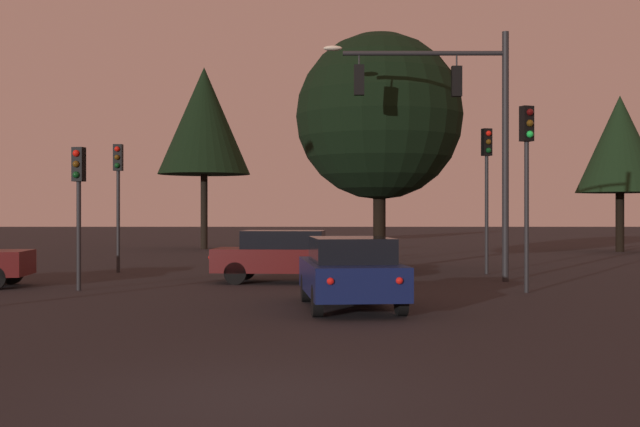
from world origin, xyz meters
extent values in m
plane|color=black|center=(0.00, 24.50, 0.00)|extent=(168.00, 168.00, 0.00)
cylinder|color=#232326|center=(6.22, 15.58, 3.71)|extent=(0.20, 0.20, 7.43)
cylinder|color=#232326|center=(3.81, 15.59, 6.78)|extent=(4.84, 0.16, 0.14)
ellipsoid|color=#F4EACC|center=(1.09, 15.60, 6.93)|extent=(0.56, 0.28, 0.16)
cylinder|color=#232326|center=(4.77, 15.59, 6.59)|extent=(0.05, 0.05, 0.39)
cube|color=black|center=(4.77, 15.59, 5.95)|extent=(0.30, 0.24, 0.90)
sphere|color=red|center=(4.77, 15.73, 6.23)|extent=(0.18, 0.18, 0.18)
sphere|color=#56380C|center=(4.77, 15.73, 5.95)|extent=(0.18, 0.18, 0.18)
sphere|color=#0C4219|center=(4.77, 15.73, 5.67)|extent=(0.18, 0.18, 0.18)
cylinder|color=#232326|center=(1.87, 15.60, 6.61)|extent=(0.05, 0.05, 0.35)
cube|color=black|center=(1.87, 15.60, 5.99)|extent=(0.30, 0.24, 0.90)
sphere|color=red|center=(1.87, 15.74, 6.27)|extent=(0.18, 0.18, 0.18)
sphere|color=#56380C|center=(1.87, 15.74, 5.99)|extent=(0.18, 0.18, 0.18)
sphere|color=#0C4219|center=(1.87, 15.74, 5.71)|extent=(0.18, 0.18, 0.18)
cylinder|color=#232326|center=(6.24, 18.48, 1.97)|extent=(0.12, 0.12, 3.93)
cube|color=black|center=(6.24, 18.48, 4.38)|extent=(0.35, 0.31, 0.90)
sphere|color=red|center=(6.28, 18.35, 4.66)|extent=(0.18, 0.18, 0.18)
sphere|color=#56380C|center=(6.28, 18.35, 4.38)|extent=(0.18, 0.18, 0.18)
sphere|color=#0C4219|center=(6.28, 18.35, 4.10)|extent=(0.18, 0.18, 0.18)
cylinder|color=#232326|center=(-5.63, 12.69, 1.43)|extent=(0.12, 0.12, 2.86)
cube|color=black|center=(-5.63, 12.69, 3.31)|extent=(0.35, 0.30, 0.90)
sphere|color=red|center=(-5.66, 12.55, 3.59)|extent=(0.18, 0.18, 0.18)
sphere|color=#56380C|center=(-5.66, 12.55, 3.31)|extent=(0.18, 0.18, 0.18)
sphere|color=#0C4219|center=(-5.66, 12.55, 3.03)|extent=(0.18, 0.18, 0.18)
cylinder|color=#232326|center=(-6.17, 19.20, 1.73)|extent=(0.12, 0.12, 3.47)
cube|color=black|center=(-6.17, 19.20, 3.92)|extent=(0.31, 0.25, 0.90)
sphere|color=red|center=(-6.17, 19.06, 4.20)|extent=(0.18, 0.18, 0.18)
sphere|color=#56380C|center=(-6.17, 19.06, 3.92)|extent=(0.18, 0.18, 0.18)
sphere|color=#0C4219|center=(-6.17, 19.06, 3.64)|extent=(0.18, 0.18, 0.18)
cylinder|color=#232326|center=(5.99, 12.07, 1.93)|extent=(0.12, 0.12, 3.87)
cube|color=black|center=(5.99, 12.07, 4.32)|extent=(0.37, 0.33, 0.90)
sphere|color=#4C0A0A|center=(6.04, 11.94, 4.60)|extent=(0.18, 0.18, 0.18)
sphere|color=#56380C|center=(6.04, 11.94, 4.32)|extent=(0.18, 0.18, 0.18)
sphere|color=#1EE04C|center=(6.04, 11.94, 4.04)|extent=(0.18, 0.18, 0.18)
cube|color=#0F1947|center=(1.35, 8.62, 0.66)|extent=(2.28, 4.46, 0.68)
cube|color=black|center=(1.36, 8.47, 1.26)|extent=(1.83, 2.47, 0.52)
cylinder|color=black|center=(0.38, 9.95, 0.32)|extent=(0.26, 0.66, 0.64)
cylinder|color=black|center=(2.05, 10.11, 0.32)|extent=(0.26, 0.66, 0.64)
cylinder|color=black|center=(0.65, 7.13, 0.32)|extent=(0.26, 0.66, 0.64)
cylinder|color=black|center=(2.32, 7.29, 0.32)|extent=(0.26, 0.66, 0.64)
sphere|color=red|center=(0.90, 6.41, 0.76)|extent=(0.14, 0.14, 0.14)
sphere|color=red|center=(2.21, 6.53, 0.76)|extent=(0.14, 0.14, 0.14)
cube|color=#4C0F0F|center=(-0.21, 15.14, 0.66)|extent=(4.47, 2.13, 0.68)
cube|color=black|center=(-0.36, 15.15, 1.26)|extent=(2.46, 1.72, 0.52)
cylinder|color=black|center=(1.28, 15.82, 0.32)|extent=(0.65, 0.25, 0.64)
cylinder|color=black|center=(1.16, 14.24, 0.32)|extent=(0.65, 0.25, 0.64)
cylinder|color=black|center=(-1.57, 16.05, 0.32)|extent=(0.65, 0.25, 0.64)
cylinder|color=black|center=(-1.70, 14.46, 0.32)|extent=(0.65, 0.25, 0.64)
sphere|color=red|center=(-2.33, 15.94, 0.76)|extent=(0.14, 0.14, 0.14)
sphere|color=red|center=(-2.43, 14.69, 0.76)|extent=(0.14, 0.14, 0.14)
cylinder|color=black|center=(-8.09, 14.56, 0.32)|extent=(0.66, 0.26, 0.64)
cylinder|color=black|center=(16.27, 34.07, 1.54)|extent=(0.43, 0.43, 3.07)
cone|color=black|center=(16.27, 34.07, 5.59)|extent=(4.51, 4.51, 5.04)
cylinder|color=black|center=(-5.76, 37.32, 2.08)|extent=(0.39, 0.39, 4.17)
cone|color=black|center=(-5.76, 37.32, 7.16)|extent=(5.14, 5.14, 5.98)
cylinder|color=black|center=(2.81, 20.35, 1.70)|extent=(0.45, 0.45, 3.39)
sphere|color=black|center=(2.81, 20.35, 5.46)|extent=(5.91, 5.91, 5.91)
camera|label=1|loc=(0.71, -9.26, 2.06)|focal=46.97mm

